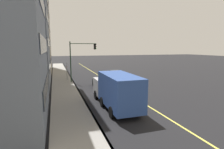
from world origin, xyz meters
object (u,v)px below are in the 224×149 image
Objects in this scene: car_black at (102,82)px; street_sign_post at (67,71)px; truck_blue at (116,90)px; car_green at (116,74)px; traffic_light_mast at (80,55)px.

street_sign_post is (6.37, 4.19, 1.00)m from car_black.
truck_blue is 2.70× the size of street_sign_post.
car_black is 1.04× the size of car_green.
street_sign_post is at bearing 51.72° from traffic_light_mast.
car_black is at bearing -155.40° from traffic_light_mast.
street_sign_post is at bearing 89.97° from car_green.
truck_blue is (-14.62, 5.08, 0.94)m from car_green.
truck_blue is 13.38m from traffic_light_mast.
street_sign_post reaches higher than car_black.
car_green is 1.44× the size of street_sign_post.
traffic_light_mast reaches higher than car_black.
car_green is (6.36, -4.19, -0.01)m from car_black.
truck_blue is 14.99m from street_sign_post.
street_sign_post is at bearing 12.72° from truck_blue.
car_green is 15.51m from truck_blue.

